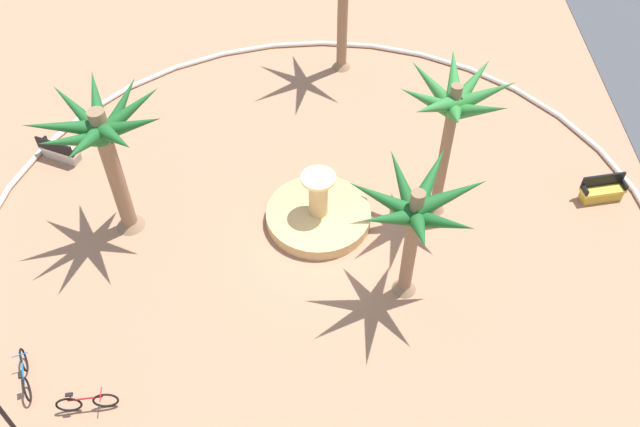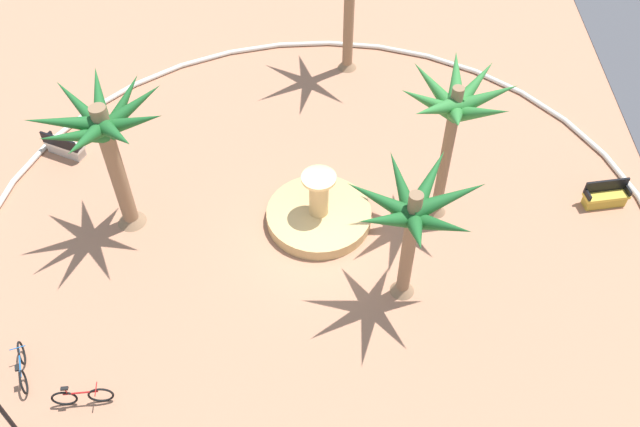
% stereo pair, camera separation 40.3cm
% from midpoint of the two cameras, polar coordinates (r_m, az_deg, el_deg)
% --- Properties ---
extents(ground_plane, '(80.00, 80.00, 0.00)m').
position_cam_midpoint_polar(ground_plane, '(23.06, -0.44, -2.14)').
color(ground_plane, tan).
extents(plaza_curb, '(23.57, 23.57, 0.20)m').
position_cam_midpoint_polar(plaza_curb, '(22.98, -0.44, -1.98)').
color(plaza_curb, silver).
rests_on(plaza_curb, ground).
extents(fountain, '(3.67, 3.67, 2.15)m').
position_cam_midpoint_polar(fountain, '(23.38, -0.63, -0.07)').
color(fountain, tan).
rests_on(fountain, ground).
extents(palm_tree_by_curb, '(4.04, 4.17, 4.72)m').
position_cam_midpoint_polar(palm_tree_by_curb, '(19.14, 7.52, -0.08)').
color(palm_tree_by_curb, '#8E6B4C').
rests_on(palm_tree_by_curb, ground).
extents(palm_tree_mid_plaza, '(4.33, 4.31, 5.35)m').
position_cam_midpoint_polar(palm_tree_mid_plaza, '(21.70, -18.42, 6.06)').
color(palm_tree_mid_plaza, '#8E6B4C').
rests_on(palm_tree_mid_plaza, ground).
extents(palm_tree_far_side, '(3.87, 3.81, 5.70)m').
position_cam_midpoint_polar(palm_tree_far_side, '(21.24, 10.68, 8.73)').
color(palm_tree_far_side, '#8E6B4C').
rests_on(palm_tree_far_side, ground).
extents(bench_east, '(1.06, 1.67, 1.00)m').
position_cam_midpoint_polar(bench_east, '(27.52, -21.61, 4.90)').
color(bench_east, beige).
rests_on(bench_east, ground).
extents(bench_north, '(0.79, 1.67, 1.00)m').
position_cam_midpoint_polar(bench_north, '(26.06, 22.44, 1.74)').
color(bench_north, gold).
rests_on(bench_north, ground).
extents(bicycle_red_frame, '(0.44, 1.71, 0.94)m').
position_cam_midpoint_polar(bicycle_red_frame, '(20.40, -19.77, -14.88)').
color(bicycle_red_frame, black).
rests_on(bicycle_red_frame, ground).
extents(bicycle_by_lamppost, '(1.62, 0.73, 0.94)m').
position_cam_midpoint_polar(bicycle_by_lamppost, '(21.49, -24.30, -12.35)').
color(bicycle_by_lamppost, black).
rests_on(bicycle_by_lamppost, ground).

